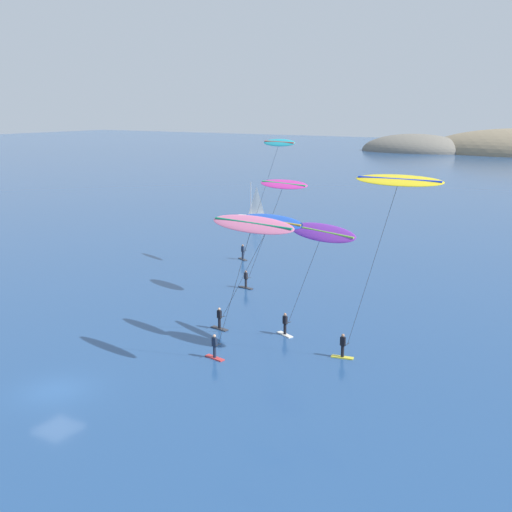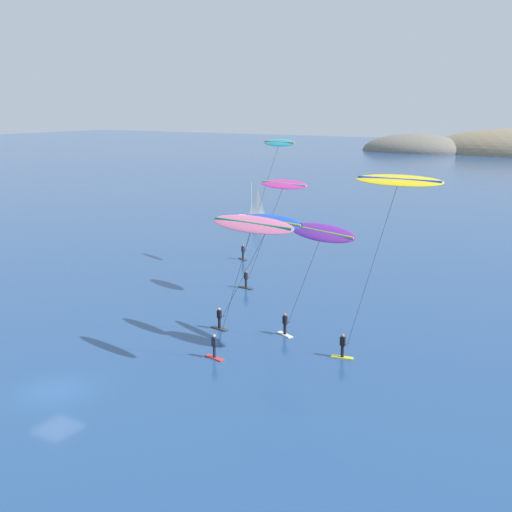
{
  "view_description": "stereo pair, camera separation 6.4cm",
  "coord_description": "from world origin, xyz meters",
  "px_view_note": "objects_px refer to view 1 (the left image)",
  "views": [
    {
      "loc": [
        29.07,
        -23.56,
        16.66
      ],
      "look_at": [
        2.5,
        18.53,
        4.91
      ],
      "focal_mm": 45.0,
      "sensor_mm": 36.0,
      "label": 1
    },
    {
      "loc": [
        29.12,
        -23.53,
        16.66
      ],
      "look_at": [
        2.5,
        18.53,
        4.91
      ],
      "focal_mm": 45.0,
      "sensor_mm": 36.0,
      "label": 2
    }
  ],
  "objects_px": {
    "kitesurfer_yellow": "(395,193)",
    "kitesurfer_purple": "(319,240)",
    "kitesurfer_blue": "(266,230)",
    "kitesurfer_magenta": "(281,192)",
    "kitesurfer_cyan": "(275,156)",
    "kitesurfer_pink": "(249,233)",
    "sailboat_near": "(251,216)"
  },
  "relations": [
    {
      "from": "kitesurfer_magenta",
      "to": "kitesurfer_pink",
      "type": "height_order",
      "value": "kitesurfer_magenta"
    },
    {
      "from": "kitesurfer_yellow",
      "to": "kitesurfer_purple",
      "type": "distance_m",
      "value": 6.58
    },
    {
      "from": "kitesurfer_purple",
      "to": "kitesurfer_pink",
      "type": "relative_size",
      "value": 0.88
    },
    {
      "from": "kitesurfer_blue",
      "to": "kitesurfer_magenta",
      "type": "relative_size",
      "value": 0.9
    },
    {
      "from": "kitesurfer_purple",
      "to": "kitesurfer_yellow",
      "type": "bearing_deg",
      "value": -8.34
    },
    {
      "from": "kitesurfer_blue",
      "to": "kitesurfer_cyan",
      "type": "bearing_deg",
      "value": 119.16
    },
    {
      "from": "kitesurfer_magenta",
      "to": "kitesurfer_pink",
      "type": "relative_size",
      "value": 1.04
    },
    {
      "from": "kitesurfer_cyan",
      "to": "kitesurfer_pink",
      "type": "xyz_separation_m",
      "value": [
        12.18,
        -23.59,
        -2.68
      ]
    },
    {
      "from": "kitesurfer_blue",
      "to": "kitesurfer_purple",
      "type": "height_order",
      "value": "kitesurfer_blue"
    },
    {
      "from": "sailboat_near",
      "to": "kitesurfer_yellow",
      "type": "xyz_separation_m",
      "value": [
        36.96,
        -41.26,
        10.79
      ]
    },
    {
      "from": "sailboat_near",
      "to": "kitesurfer_yellow",
      "type": "relative_size",
      "value": 0.47
    },
    {
      "from": "kitesurfer_pink",
      "to": "kitesurfer_blue",
      "type": "bearing_deg",
      "value": 108.88
    },
    {
      "from": "kitesurfer_yellow",
      "to": "kitesurfer_magenta",
      "type": "distance_m",
      "value": 16.96
    },
    {
      "from": "sailboat_near",
      "to": "kitesurfer_pink",
      "type": "height_order",
      "value": "kitesurfer_pink"
    },
    {
      "from": "kitesurfer_magenta",
      "to": "kitesurfer_pink",
      "type": "bearing_deg",
      "value": -66.7
    },
    {
      "from": "sailboat_near",
      "to": "kitesurfer_blue",
      "type": "xyz_separation_m",
      "value": [
        28.1,
        -41.74,
        7.65
      ]
    },
    {
      "from": "sailboat_near",
      "to": "kitesurfer_magenta",
      "type": "height_order",
      "value": "kitesurfer_magenta"
    },
    {
      "from": "kitesurfer_purple",
      "to": "kitesurfer_blue",
      "type": "bearing_deg",
      "value": -159.68
    },
    {
      "from": "kitesurfer_purple",
      "to": "kitesurfer_pink",
      "type": "bearing_deg",
      "value": -107.87
    },
    {
      "from": "sailboat_near",
      "to": "kitesurfer_magenta",
      "type": "xyz_separation_m",
      "value": [
        23.27,
        -31.46,
        8.79
      ]
    },
    {
      "from": "kitesurfer_blue",
      "to": "kitesurfer_pink",
      "type": "distance_m",
      "value": 4.87
    },
    {
      "from": "kitesurfer_blue",
      "to": "kitesurfer_magenta",
      "type": "xyz_separation_m",
      "value": [
        -4.83,
        10.28,
        1.14
      ]
    },
    {
      "from": "kitesurfer_purple",
      "to": "kitesurfer_pink",
      "type": "distance_m",
      "value": 6.25
    },
    {
      "from": "sailboat_near",
      "to": "kitesurfer_pink",
      "type": "xyz_separation_m",
      "value": [
        29.66,
        -46.3,
        8.34
      ]
    },
    {
      "from": "kitesurfer_yellow",
      "to": "kitesurfer_purple",
      "type": "xyz_separation_m",
      "value": [
        -5.42,
        0.79,
        -3.65
      ]
    },
    {
      "from": "sailboat_near",
      "to": "kitesurfer_pink",
      "type": "relative_size",
      "value": 0.59
    },
    {
      "from": "kitesurfer_blue",
      "to": "kitesurfer_cyan",
      "type": "xyz_separation_m",
      "value": [
        -10.62,
        19.03,
        3.37
      ]
    },
    {
      "from": "kitesurfer_blue",
      "to": "kitesurfer_pink",
      "type": "bearing_deg",
      "value": -71.12
    },
    {
      "from": "kitesurfer_cyan",
      "to": "kitesurfer_pink",
      "type": "distance_m",
      "value": 26.68
    },
    {
      "from": "kitesurfer_yellow",
      "to": "kitesurfer_magenta",
      "type": "height_order",
      "value": "kitesurfer_yellow"
    },
    {
      "from": "kitesurfer_pink",
      "to": "kitesurfer_purple",
      "type": "bearing_deg",
      "value": 72.13
    },
    {
      "from": "sailboat_near",
      "to": "kitesurfer_yellow",
      "type": "distance_m",
      "value": 56.43
    }
  ]
}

